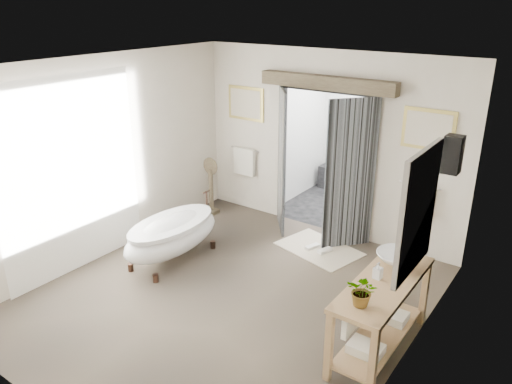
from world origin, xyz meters
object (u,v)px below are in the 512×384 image
(clawfoot_tub, at_px, (172,234))
(vanity, at_px, (379,309))
(basin, at_px, (397,259))
(rug, at_px, (319,249))

(clawfoot_tub, height_order, vanity, vanity)
(basin, bearing_deg, vanity, -80.96)
(vanity, bearing_deg, rug, 133.89)
(vanity, bearing_deg, basin, 89.23)
(vanity, xyz_separation_m, rug, (-1.62, 1.69, -0.50))
(rug, bearing_deg, vanity, -46.11)
(vanity, height_order, basin, basin)
(rug, relative_size, basin, 2.58)
(clawfoot_tub, bearing_deg, basin, 4.13)
(clawfoot_tub, xyz_separation_m, vanity, (3.22, -0.17, 0.10))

